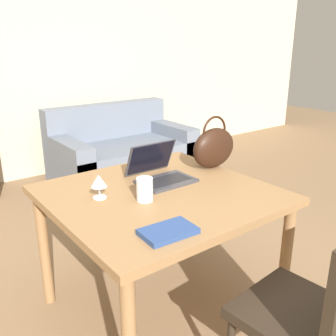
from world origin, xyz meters
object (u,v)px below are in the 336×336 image
(drinking_glass, at_px, (145,189))
(wine_glass, at_px, (99,182))
(chair, at_px, (317,311))
(laptop, at_px, (159,170))
(handbag, at_px, (214,147))
(couch, at_px, (121,154))

(drinking_glass, xyz_separation_m, wine_glass, (-0.16, 0.16, 0.03))
(chair, height_order, wine_glass, chair)
(chair, distance_m, laptop, 1.07)
(drinking_glass, bearing_deg, wine_glass, 135.37)
(chair, bearing_deg, drinking_glass, 101.88)
(laptop, relative_size, handbag, 0.94)
(couch, distance_m, laptop, 2.20)
(laptop, distance_m, handbag, 0.41)
(chair, relative_size, handbag, 2.76)
(wine_glass, bearing_deg, couch, 57.30)
(chair, distance_m, drinking_glass, 0.91)
(chair, relative_size, laptop, 2.92)
(couch, bearing_deg, chair, -106.26)
(laptop, distance_m, drinking_glass, 0.31)
(couch, xyz_separation_m, wine_glass, (-1.28, -1.99, 0.55))
(handbag, bearing_deg, couch, 76.32)
(drinking_glass, height_order, wine_glass, wine_glass)
(couch, height_order, laptop, laptop)
(couch, height_order, wine_glass, wine_glass)
(drinking_glass, distance_m, wine_glass, 0.23)
(wine_glass, height_order, handbag, handbag)
(laptop, bearing_deg, couch, 65.73)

